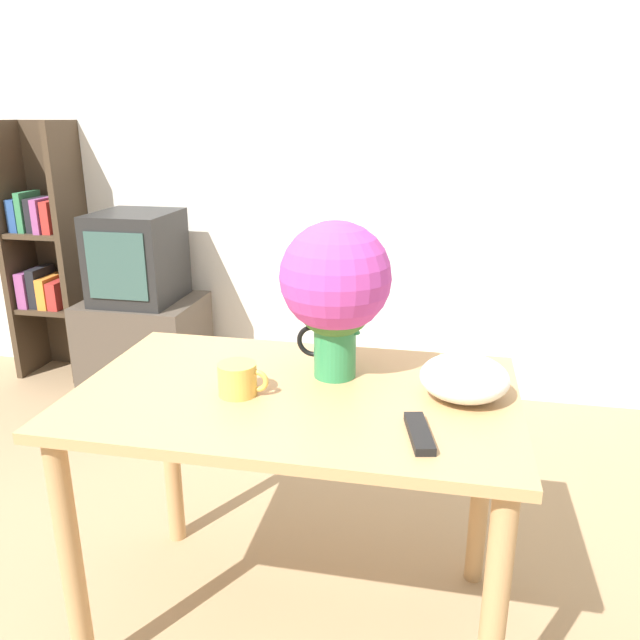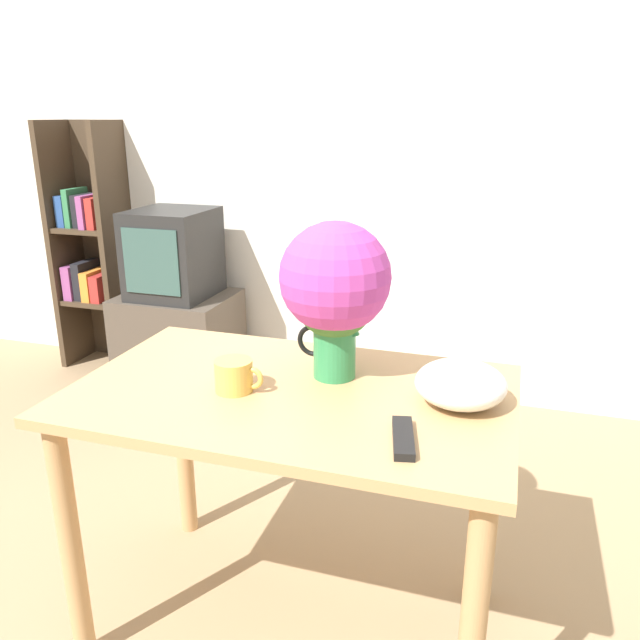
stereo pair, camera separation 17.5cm
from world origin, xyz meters
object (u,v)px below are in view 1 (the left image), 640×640
(white_bowl, at_px, (464,378))
(tv_set, at_px, (137,257))
(flower_vase, at_px, (335,287))
(coffee_mug, at_px, (239,379))

(white_bowl, bearing_deg, tv_set, 139.67)
(flower_vase, relative_size, coffee_mug, 3.24)
(white_bowl, bearing_deg, coffee_mug, -170.28)
(coffee_mug, relative_size, white_bowl, 0.59)
(flower_vase, height_order, white_bowl, flower_vase)
(flower_vase, height_order, tv_set, flower_vase)
(flower_vase, xyz_separation_m, coffee_mug, (-0.23, -0.18, -0.22))
(flower_vase, bearing_deg, tv_set, 134.28)
(coffee_mug, xyz_separation_m, tv_set, (-1.08, 1.51, -0.04))
(white_bowl, distance_m, tv_set, 2.19)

